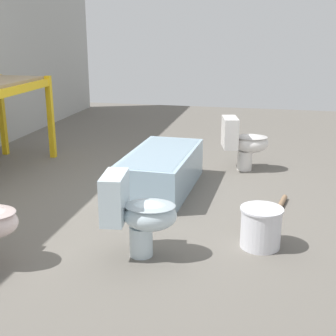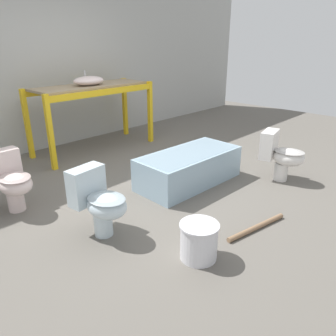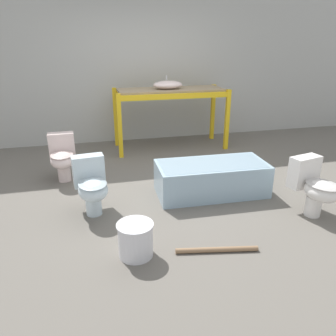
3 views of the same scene
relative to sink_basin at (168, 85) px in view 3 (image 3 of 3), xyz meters
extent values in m
plane|color=#666059|center=(-0.45, -1.52, -1.16)|extent=(12.00, 12.00, 0.00)
cube|color=#ADADA8|center=(-0.45, 0.75, 0.44)|extent=(10.80, 0.08, 3.20)
cube|color=yellow|center=(-0.91, -0.31, -0.62)|extent=(0.07, 0.07, 1.09)
cube|color=yellow|center=(1.03, -0.31, -0.62)|extent=(0.07, 0.07, 1.09)
cube|color=yellow|center=(-0.91, 0.40, -0.62)|extent=(0.07, 0.07, 1.09)
cube|color=yellow|center=(1.03, 0.40, -0.62)|extent=(0.07, 0.07, 1.09)
cube|color=yellow|center=(0.06, -0.31, -0.15)|extent=(1.94, 0.06, 0.09)
cube|color=yellow|center=(0.06, 0.40, -0.15)|extent=(1.94, 0.06, 0.09)
cube|color=#998466|center=(0.06, 0.04, -0.09)|extent=(1.87, 0.64, 0.04)
ellipsoid|color=silver|center=(0.00, 0.00, 0.00)|extent=(0.52, 0.34, 0.14)
cylinder|color=silver|center=(0.00, 0.09, 0.11)|extent=(0.02, 0.02, 0.08)
cube|color=#99B7CC|center=(0.08, -2.04, -0.95)|extent=(1.43, 0.70, 0.42)
cube|color=#829CAD|center=(0.08, -2.04, -0.82)|extent=(1.35, 0.61, 0.17)
cylinder|color=silver|center=(-1.81, -1.14, -1.04)|extent=(0.18, 0.18, 0.24)
ellipsoid|color=silver|center=(-1.81, -1.21, -0.82)|extent=(0.34, 0.42, 0.23)
ellipsoid|color=#BBA7A3|center=(-1.81, -1.21, -0.75)|extent=(0.32, 0.40, 0.03)
cube|color=silver|center=(-1.82, -0.94, -0.69)|extent=(0.36, 0.18, 0.36)
cylinder|color=silver|center=(-1.44, -2.24, -1.04)|extent=(0.18, 0.18, 0.24)
ellipsoid|color=silver|center=(-1.43, -2.31, -0.82)|extent=(0.38, 0.45, 0.23)
ellipsoid|color=#9FAFB7|center=(-1.43, -2.31, -0.75)|extent=(0.36, 0.43, 0.03)
cube|color=silver|center=(-1.46, -2.05, -0.69)|extent=(0.38, 0.21, 0.36)
cylinder|color=white|center=(1.00, -2.88, -1.04)|extent=(0.18, 0.18, 0.24)
ellipsoid|color=white|center=(1.02, -2.95, -0.82)|extent=(0.41, 0.47, 0.23)
ellipsoid|color=beige|center=(1.02, -2.95, -0.75)|extent=(0.39, 0.45, 0.03)
cube|color=white|center=(0.95, -2.69, -0.69)|extent=(0.39, 0.24, 0.36)
cylinder|color=silver|center=(-1.09, -3.13, -0.99)|extent=(0.32, 0.32, 0.33)
cylinder|color=silver|center=(-1.09, -3.13, -0.84)|extent=(0.34, 0.34, 0.02)
cylinder|color=#8C6B4C|center=(-0.34, -3.28, -1.13)|extent=(0.79, 0.20, 0.05)
camera|label=1|loc=(-4.60, -3.15, 0.55)|focal=50.00mm
camera|label=2|loc=(-2.99, -4.58, 0.62)|focal=35.00mm
camera|label=3|loc=(-1.42, -5.71, 0.72)|focal=35.00mm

